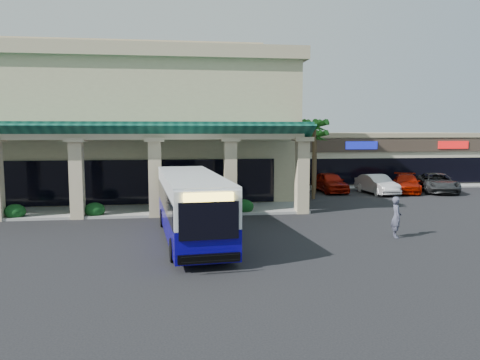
{
  "coord_description": "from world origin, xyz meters",
  "views": [
    {
      "loc": [
        -1.75,
        -22.91,
        5.18
      ],
      "look_at": [
        2.03,
        4.68,
        2.2
      ],
      "focal_mm": 35.0,
      "sensor_mm": 36.0,
      "label": 1
    }
  ],
  "objects": [
    {
      "name": "palm_1",
      "position": [
        9.5,
        14.0,
        2.9
      ],
      "size": [
        2.4,
        2.4,
        5.8
      ],
      "primitive_type": null,
      "color": "#1D5F19",
      "rests_on": "ground"
    },
    {
      "name": "car_red",
      "position": [
        17.27,
        13.57,
        0.75
      ],
      "size": [
        3.97,
        5.56,
        1.5
      ],
      "primitive_type": "imported",
      "rotation": [
        0.0,
        0.0,
        -0.41
      ],
      "color": "#9D1101",
      "rests_on": "ground"
    },
    {
      "name": "strip_mall",
      "position": [
        18.0,
        24.0,
        2.45
      ],
      "size": [
        22.5,
        12.5,
        4.9
      ],
      "primitive_type": null,
      "color": "beige",
      "rests_on": "ground"
    },
    {
      "name": "main_building",
      "position": [
        -8.0,
        16.0,
        5.67
      ],
      "size": [
        30.8,
        14.8,
        11.35
      ],
      "primitive_type": null,
      "color": "#BEB388",
      "rests_on": "ground"
    },
    {
      "name": "palm_0",
      "position": [
        8.5,
        11.0,
        3.3
      ],
      "size": [
        2.4,
        2.4,
        6.6
      ],
      "primitive_type": null,
      "color": "#1D5F19",
      "rests_on": "ground"
    },
    {
      "name": "car_gray",
      "position": [
        19.9,
        13.4,
        0.79
      ],
      "size": [
        4.05,
        6.18,
        1.58
      ],
      "primitive_type": "imported",
      "rotation": [
        0.0,
        0.0,
        -0.27
      ],
      "color": "#2F3032",
      "rests_on": "ground"
    },
    {
      "name": "ground",
      "position": [
        0.0,
        0.0,
        0.0
      ],
      "size": [
        110.0,
        110.0,
        0.0
      ],
      "primitive_type": "plane",
      "color": "black"
    },
    {
      "name": "car_silver",
      "position": [
        11.0,
        14.6,
        0.83
      ],
      "size": [
        2.15,
        4.96,
        1.67
      ],
      "primitive_type": "imported",
      "rotation": [
        0.0,
        0.0,
        0.04
      ],
      "color": "#911004",
      "rests_on": "ground"
    },
    {
      "name": "transit_bus",
      "position": [
        -1.06,
        -1.0,
        1.55
      ],
      "size": [
        3.52,
        11.29,
        3.1
      ],
      "primitive_type": null,
      "rotation": [
        0.0,
        0.0,
        0.09
      ],
      "color": "#0A027D",
      "rests_on": "ground"
    },
    {
      "name": "broadleaf_tree",
      "position": [
        7.5,
        19.0,
        2.41
      ],
      "size": [
        2.6,
        2.6,
        4.81
      ],
      "primitive_type": null,
      "color": "#0B3410",
      "rests_on": "ground"
    },
    {
      "name": "pedestrian",
      "position": [
        8.75,
        -1.91,
        1.0
      ],
      "size": [
        0.63,
        0.82,
        1.99
      ],
      "primitive_type": "imported",
      "rotation": [
        0.0,
        0.0,
        1.34
      ],
      "color": "#47495D",
      "rests_on": "ground"
    },
    {
      "name": "arcade",
      "position": [
        -8.0,
        6.8,
        2.85
      ],
      "size": [
        30.0,
        6.2,
        5.7
      ],
      "primitive_type": null,
      "color": "#0A3F32",
      "rests_on": "ground"
    },
    {
      "name": "car_white",
      "position": [
        14.44,
        13.02,
        0.79
      ],
      "size": [
        2.1,
        4.9,
        1.57
      ],
      "primitive_type": "imported",
      "rotation": [
        0.0,
        0.0,
        0.09
      ],
      "color": "silver",
      "rests_on": "ground"
    }
  ]
}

